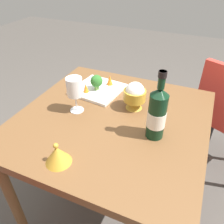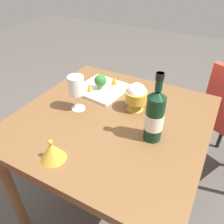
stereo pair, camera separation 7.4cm
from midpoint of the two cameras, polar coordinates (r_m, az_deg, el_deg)
name	(u,v)px [view 1 (the left image)]	position (r m, az deg, el deg)	size (l,w,h in m)	color
ground_plane	(112,204)	(1.62, -1.41, -22.16)	(8.00, 8.00, 0.00)	#4C4742
dining_table	(112,131)	(1.14, -1.87, -4.75)	(0.88, 0.88, 0.72)	brown
wine_bottle	(157,113)	(0.92, 9.03, -0.40)	(0.08, 0.08, 0.30)	black
wine_glass	(75,88)	(1.08, -11.37, 5.95)	(0.08, 0.08, 0.18)	white
rice_bowl	(135,95)	(1.11, 3.84, 4.23)	(0.11, 0.11, 0.14)	gold
rice_bowl_lid	(57,155)	(0.88, -15.97, -10.36)	(0.10, 0.10, 0.09)	gold
serving_plate	(98,89)	(1.29, -5.20, 5.69)	(0.28, 0.28, 0.02)	white
broccoli_floret	(97,81)	(1.26, -5.62, 7.67)	(0.07, 0.07, 0.09)	#729E4C
carrot_garnish_left	(86,88)	(1.25, -8.31, 6.03)	(0.03, 0.03, 0.05)	orange
carrot_garnish_right	(110,80)	(1.31, -2.20, 7.99)	(0.04, 0.04, 0.06)	orange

